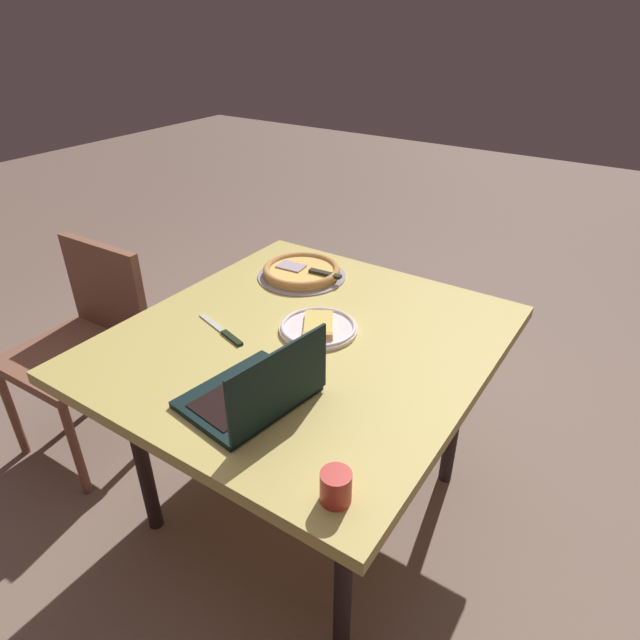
% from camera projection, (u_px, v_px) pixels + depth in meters
% --- Properties ---
extents(ground_plane, '(12.00, 12.00, 0.00)m').
position_uv_depth(ground_plane, '(307.00, 500.00, 2.10)').
color(ground_plane, '#7C6557').
extents(dining_table, '(1.20, 1.11, 0.75)m').
position_uv_depth(dining_table, '(305.00, 353.00, 1.75)').
color(dining_table, tan).
rests_on(dining_table, ground_plane).
extents(laptop, '(0.36, 0.30, 0.21)m').
position_uv_depth(laptop, '(257.00, 392.00, 1.41)').
color(laptop, black).
rests_on(laptop, dining_table).
extents(pizza_plate, '(0.25, 0.25, 0.04)m').
position_uv_depth(pizza_plate, '(318.00, 328.00, 1.74)').
color(pizza_plate, white).
rests_on(pizza_plate, dining_table).
extents(pizza_tray, '(0.34, 0.34, 0.04)m').
position_uv_depth(pizza_tray, '(302.00, 271.00, 2.08)').
color(pizza_tray, '#9B919D').
rests_on(pizza_tray, dining_table).
extents(table_knife, '(0.09, 0.24, 0.01)m').
position_uv_depth(table_knife, '(224.00, 332.00, 1.73)').
color(table_knife, beige).
rests_on(table_knife, dining_table).
extents(drink_cup, '(0.07, 0.07, 0.08)m').
position_uv_depth(drink_cup, '(336.00, 487.00, 1.13)').
color(drink_cup, '#BF352E').
rests_on(drink_cup, dining_table).
extents(chair_near, '(0.46, 0.46, 0.86)m').
position_uv_depth(chair_near, '(87.00, 337.00, 2.18)').
color(chair_near, brown).
rests_on(chair_near, ground_plane).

